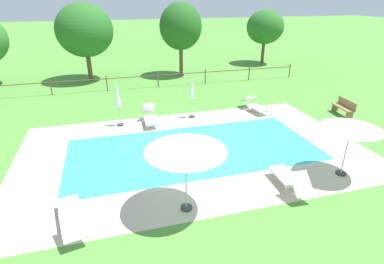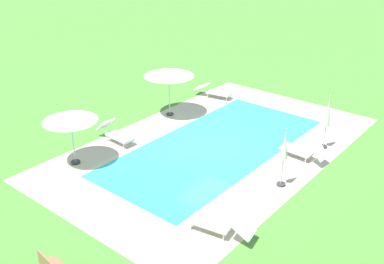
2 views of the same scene
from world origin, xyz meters
name	(u,v)px [view 1 (image 1 of 2)]	position (x,y,z in m)	size (l,w,h in m)	color
ground_plane	(194,150)	(0.00, 0.00, 0.00)	(160.00, 160.00, 0.00)	#518E38
pool_deck_paving	(194,150)	(0.00, 0.00, 0.00)	(14.35, 8.72, 0.01)	beige
swimming_pool_water	(194,150)	(0.00, 0.00, 0.01)	(10.40, 4.77, 0.01)	#38C6D1
pool_coping_rim	(194,149)	(0.00, 0.00, 0.01)	(10.88, 5.25, 0.01)	beige
sun_lounger_north_near_steps	(150,117)	(-1.33, 3.36, 0.39)	(0.68, 1.90, 0.97)	white
sun_lounger_north_mid	(71,214)	(-4.64, -3.54, 0.35)	(0.97, 2.15, 0.71)	white
sun_lounger_north_far	(255,105)	(4.63, 3.62, 0.36)	(0.97, 2.11, 0.79)	white
sun_lounger_north_end	(290,178)	(2.32, -3.60, 0.38)	(0.70, 1.99, 0.89)	white
patio_umbrella_open_foreground	(186,146)	(-1.33, -3.75, 2.15)	(2.38, 2.38, 2.35)	#383838
patio_umbrella_open_by_bench	(352,124)	(4.64, -3.37, 1.99)	(2.08, 2.08, 2.23)	#383838
patio_umbrella_closed_row_west	(118,97)	(-2.81, 3.58, 1.51)	(0.32, 0.32, 2.33)	#383838
patio_umbrella_closed_row_mid_west	(192,91)	(0.97, 3.69, 1.48)	(0.32, 0.32, 2.27)	#383838
wooden_bench_lawn_side	(344,107)	(9.04, 1.75, 0.47)	(0.60, 1.54, 0.87)	#937047
perimeter_fence	(158,77)	(0.31, 10.13, 0.70)	(21.33, 0.08, 1.05)	brown
tree_far_west	(181,27)	(2.78, 13.22, 3.80)	(3.29, 3.29, 5.60)	brown
tree_centre	(265,27)	(11.46, 15.71, 3.35)	(3.40, 3.40, 4.90)	brown
tree_east_mid	(85,30)	(-4.37, 13.51, 3.69)	(4.10, 4.10, 5.62)	brown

